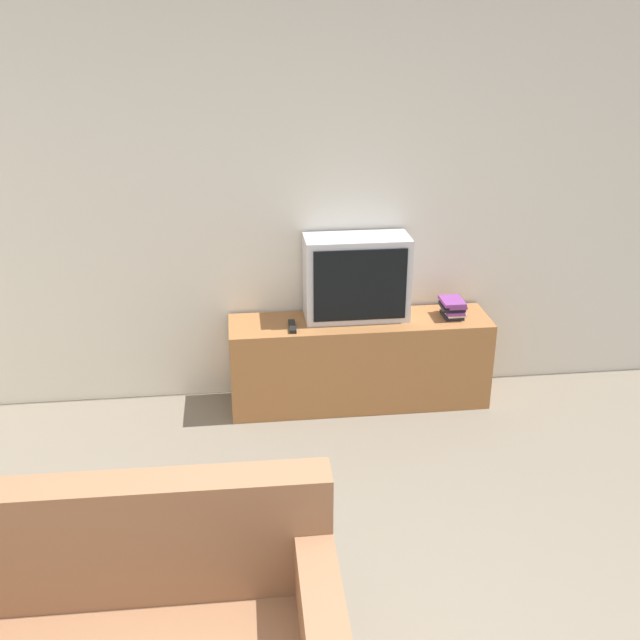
# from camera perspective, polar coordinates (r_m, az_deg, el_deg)

# --- Properties ---
(wall_back) EXTENTS (9.00, 0.06, 2.60)m
(wall_back) POSITION_cam_1_polar(r_m,az_deg,el_deg) (4.84, -2.70, 8.63)
(wall_back) COLOR silver
(wall_back) RESTS_ON ground_plane
(tv_stand) EXTENTS (1.70, 0.42, 0.60)m
(tv_stand) POSITION_cam_1_polar(r_m,az_deg,el_deg) (4.99, 3.01, -3.17)
(tv_stand) COLOR #9E6638
(tv_stand) RESTS_ON ground_plane
(television) EXTENTS (0.67, 0.30, 0.55)m
(television) POSITION_cam_1_polar(r_m,az_deg,el_deg) (4.82, 2.80, 3.24)
(television) COLOR silver
(television) RESTS_ON tv_stand
(book_stack) EXTENTS (0.15, 0.21, 0.12)m
(book_stack) POSITION_cam_1_polar(r_m,az_deg,el_deg) (4.97, 10.09, 0.95)
(book_stack) COLOR black
(book_stack) RESTS_ON tv_stand
(remote_on_stand) EXTENTS (0.04, 0.18, 0.02)m
(remote_on_stand) POSITION_cam_1_polar(r_m,az_deg,el_deg) (4.74, -2.13, -0.50)
(remote_on_stand) COLOR black
(remote_on_stand) RESTS_ON tv_stand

